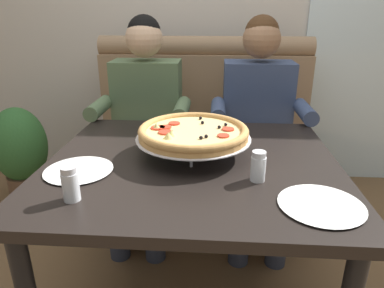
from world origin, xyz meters
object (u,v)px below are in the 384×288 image
Objects in this scene: pizza at (194,133)px; plate_near_left at (79,169)px; diner_left at (145,117)px; patio_chair at (352,95)px; shaker_oregano at (258,168)px; dining_table at (192,181)px; diner_right at (258,119)px; plate_near_right at (321,203)px; booth_bench at (202,150)px; potted_plant at (21,152)px; shaker_pepper_flakes at (71,186)px.

plate_near_left is (-0.41, -0.19, -0.08)m from pizza.
diner_left is 0.83m from plate_near_left.
patio_chair is (1.73, 1.49, -0.19)m from diner_left.
shaker_oregano is at bearing -56.52° from diner_left.
dining_table is at bearing -91.91° from pizza.
plate_near_left is (-0.40, -0.13, 0.10)m from dining_table.
plate_near_left is at bearing -131.56° from diner_right.
patio_chair is at bearing 68.30° from plate_near_right.
booth_bench is 1.22m from plate_near_left.
plate_near_right reaches higher than potted_plant.
shaker_pepper_flakes reaches higher than patio_chair.
dining_table is 0.52m from plate_near_right.
plate_near_right is at bearing -53.91° from diner_left.
plate_near_right is at bearing -42.40° from shaker_oregano.
plate_near_right is (0.40, -0.37, -0.08)m from pizza.
patio_chair is (1.40, 2.13, -0.32)m from pizza.
booth_bench reaches higher than shaker_oregano.
diner_left reaches higher than potted_plant.
dining_table is at bearing -35.18° from potted_plant.
pizza is (0.33, -0.64, 0.13)m from diner_left.
plate_near_right is (0.41, -0.31, 0.10)m from dining_table.
shaker_oregano is (0.23, -0.21, -0.05)m from pizza.
shaker_pepper_flakes is 0.16× the size of potted_plant.
diner_right is (0.33, 0.70, 0.05)m from dining_table.
diner_right is at bearing -125.68° from patio_chair.
booth_bench is 1.31× the size of dining_table.
shaker_oregano is 0.61m from shaker_pepper_flakes.
diner_left is 12.03× the size of shaker_oregano.
plate_near_left is (-0.64, 0.03, -0.03)m from shaker_oregano.
dining_table reaches higher than potted_plant.
plate_near_left is at bearing -95.16° from diner_left.
diner_right is 1.61m from potted_plant.
shaker_pepper_flakes is at bearing -136.87° from dining_table.
diner_left is at bearing -140.99° from booth_bench.
diner_left is 1.25m from plate_near_right.
plate_near_left is at bearing 167.29° from plate_near_right.
shaker_oregano is at bearing -2.29° from plate_near_left.
diner_left is at bearing 126.09° from plate_near_right.
shaker_oregano is (-0.09, -0.85, 0.09)m from diner_right.
potted_plant is at bearing 144.82° from dining_table.
shaker_pepper_flakes is 1.55m from potted_plant.
potted_plant is (-1.64, 1.18, -0.37)m from plate_near_right.
patio_chair is 1.23× the size of potted_plant.
patio_chair is at bearing 54.32° from diner_right.
pizza is 0.52m from shaker_pepper_flakes.
patio_chair is (1.00, 2.50, -0.24)m from plate_near_right.
pizza is 1.85× the size of plate_near_left.
diner_right is 1.48× the size of patio_chair.
booth_bench is 3.20× the size of pizza.
shaker_pepper_flakes is 0.75m from plate_near_right.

